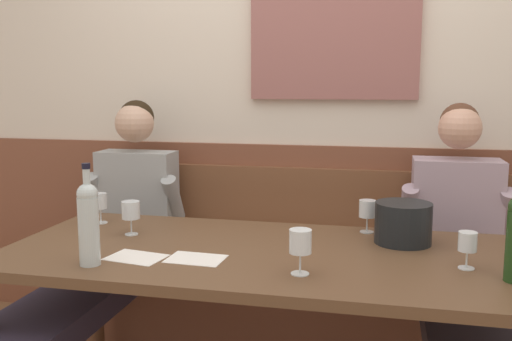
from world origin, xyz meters
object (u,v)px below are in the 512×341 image
object	(u,v)px
person_left_seat	(464,267)
wine_bottle_amber_mid	(88,221)
dining_table	(260,269)
wine_glass_center_rear	(468,244)
ice_bucket	(403,223)
wine_glass_mid_left	(131,211)
wall_bench	(290,295)
wine_glass_by_bottle	(367,210)
person_center_left_seat	(104,245)
wine_glass_mid_right	(300,242)
wine_glass_left_end	(100,203)

from	to	relation	value
person_left_seat	wine_bottle_amber_mid	bearing A→B (deg)	-154.26
dining_table	wine_glass_center_rear	size ratio (longest dim) A/B	15.15
ice_bucket	wine_glass_center_rear	xyz separation A→B (m)	(0.21, -0.29, 0.01)
wine_bottle_amber_mid	wine_glass_mid_left	size ratio (longest dim) A/B	2.51
wall_bench	wine_glass_by_bottle	xyz separation A→B (m)	(0.40, -0.37, 0.56)
person_left_seat	wine_glass_mid_left	size ratio (longest dim) A/B	9.25
wall_bench	wine_glass_center_rear	size ratio (longest dim) A/B	17.41
wine_bottle_amber_mid	wine_glass_by_bottle	distance (m)	1.18
wine_glass_center_rear	wine_glass_by_bottle	bearing A→B (deg)	130.01
wall_bench	dining_table	size ratio (longest dim) A/B	1.15
person_center_left_seat	wine_glass_center_rear	distance (m)	1.66
wine_glass_center_rear	wine_glass_mid_left	bearing A→B (deg)	173.25
wall_bench	wine_glass_mid_right	bearing A→B (deg)	-78.75
dining_table	ice_bucket	world-z (taller)	ice_bucket
wall_bench	person_left_seat	bearing A→B (deg)	-25.87
ice_bucket	wine_glass_mid_right	xyz separation A→B (m)	(-0.35, -0.47, 0.03)
person_center_left_seat	wine_bottle_amber_mid	xyz separation A→B (m)	(0.29, -0.64, 0.29)
wine_glass_by_bottle	wine_glass_left_end	bearing A→B (deg)	-174.95
wine_bottle_amber_mid	wall_bench	bearing A→B (deg)	62.11
person_left_seat	wine_bottle_amber_mid	world-z (taller)	person_left_seat
wine_glass_mid_right	wall_bench	bearing A→B (deg)	101.25
wine_bottle_amber_mid	wine_glass_left_end	distance (m)	0.63
wine_bottle_amber_mid	wine_glass_left_end	xyz separation A→B (m)	(-0.26, 0.57, -0.06)
wine_bottle_amber_mid	wine_glass_left_end	bearing A→B (deg)	114.73
dining_table	wine_glass_by_bottle	bearing A→B (deg)	42.62
dining_table	wine_glass_left_end	world-z (taller)	wine_glass_left_end
wine_glass_mid_left	dining_table	bearing A→B (deg)	-9.83
person_left_seat	wine_glass_mid_right	size ratio (longest dim) A/B	8.68
wine_glass_center_rear	wine_glass_mid_right	xyz separation A→B (m)	(-0.56, -0.19, 0.02)
wall_bench	wine_glass_left_end	xyz separation A→B (m)	(-0.82, -0.48, 0.56)
dining_table	wine_bottle_amber_mid	bearing A→B (deg)	-150.66
wine_glass_mid_left	wine_glass_mid_right	bearing A→B (deg)	-23.87
person_left_seat	dining_table	bearing A→B (deg)	-156.87
dining_table	wine_bottle_amber_mid	xyz separation A→B (m)	(-0.56, -0.31, 0.24)
wine_bottle_amber_mid	person_left_seat	bearing A→B (deg)	25.74
wine_bottle_amber_mid	wine_glass_left_end	size ratio (longest dim) A/B	2.59
person_left_seat	wine_glass_mid_left	world-z (taller)	person_left_seat
dining_table	person_left_seat	size ratio (longest dim) A/B	1.48
wine_glass_left_end	wine_glass_center_rear	bearing A→B (deg)	-11.40
ice_bucket	wine_glass_by_bottle	world-z (taller)	ice_bucket
wine_glass_by_bottle	person_left_seat	bearing A→B (deg)	-3.29
wine_glass_center_rear	wine_glass_left_end	xyz separation A→B (m)	(-1.58, 0.32, 0.01)
wine_glass_mid_right	ice_bucket	bearing A→B (deg)	53.28
wall_bench	wine_glass_left_end	distance (m)	1.10
wine_glass_mid_left	wine_glass_center_rear	xyz separation A→B (m)	(1.35, -0.16, -0.02)
wine_glass_left_end	wine_glass_mid_right	xyz separation A→B (m)	(1.02, -0.51, 0.01)
ice_bucket	person_left_seat	bearing A→B (deg)	24.33
wine_bottle_amber_mid	wine_glass_mid_right	distance (m)	0.76
wine_bottle_amber_mid	dining_table	bearing A→B (deg)	29.34
wall_bench	wine_bottle_amber_mid	distance (m)	1.34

